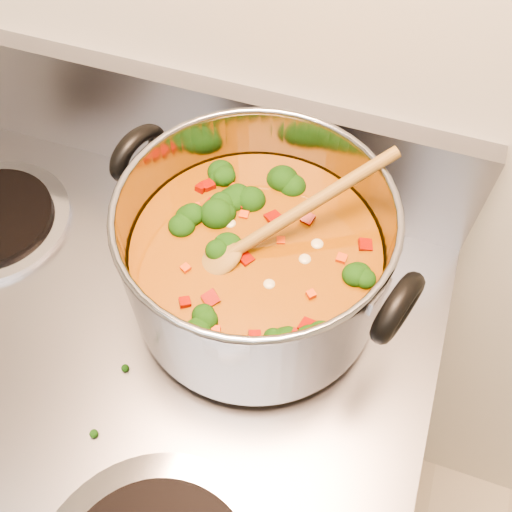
% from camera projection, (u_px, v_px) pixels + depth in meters
% --- Properties ---
extents(electric_range, '(0.80, 0.72, 1.08)m').
position_uv_depth(electric_range, '(134.00, 469.00, 1.01)').
color(electric_range, gray).
rests_on(electric_range, ground).
extents(stockpot, '(0.35, 0.28, 0.17)m').
position_uv_depth(stockpot, '(256.00, 257.00, 0.62)').
color(stockpot, gray).
rests_on(stockpot, electric_range).
extents(wooden_spoon, '(0.19, 0.18, 0.10)m').
position_uv_depth(wooden_spoon, '(262.00, 234.00, 0.59)').
color(wooden_spoon, brown).
rests_on(wooden_spoon, stockpot).
extents(cooktop_crumbs, '(0.43, 0.29, 0.01)m').
position_uv_depth(cooktop_crumbs, '(337.00, 350.00, 0.65)').
color(cooktop_crumbs, black).
rests_on(cooktop_crumbs, electric_range).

